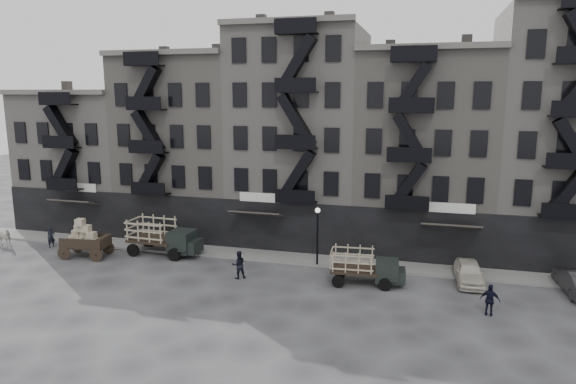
% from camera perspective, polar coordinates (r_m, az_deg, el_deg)
% --- Properties ---
extents(ground, '(140.00, 140.00, 0.00)m').
position_cam_1_polar(ground, '(35.35, -2.46, -9.18)').
color(ground, '#38383A').
rests_on(ground, ground).
extents(sidewalk, '(55.00, 2.50, 0.15)m').
position_cam_1_polar(sidewalk, '(38.71, -0.78, -7.22)').
color(sidewalk, slate).
rests_on(sidewalk, ground).
extents(building_west, '(10.00, 11.35, 13.20)m').
position_cam_1_polar(building_west, '(51.55, -20.78, 3.43)').
color(building_west, gray).
rests_on(building_west, ground).
extents(building_midwest, '(10.00, 11.35, 16.20)m').
position_cam_1_polar(building_midwest, '(46.26, -10.76, 5.03)').
color(building_midwest, gray).
rests_on(building_midwest, ground).
extents(building_center, '(10.00, 11.35, 18.20)m').
position_cam_1_polar(building_center, '(42.78, 1.42, 6.09)').
color(building_center, gray).
rests_on(building_center, ground).
extents(building_mideast, '(10.00, 11.35, 16.20)m').
position_cam_1_polar(building_mideast, '(41.69, 14.93, 4.20)').
color(building_mideast, gray).
rests_on(building_mideast, ground).
extents(building_east, '(10.00, 11.35, 19.20)m').
position_cam_1_polar(building_east, '(42.72, 28.61, 5.40)').
color(building_east, gray).
rests_on(building_east, ground).
extents(lamp_post, '(0.36, 0.36, 4.28)m').
position_cam_1_polar(lamp_post, '(36.17, 3.29, -4.08)').
color(lamp_post, black).
rests_on(lamp_post, ground).
extents(horse, '(1.86, 0.96, 1.52)m').
position_cam_1_polar(horse, '(47.14, -29.15, -4.44)').
color(horse, beige).
rests_on(horse, ground).
extents(wagon, '(3.72, 2.28, 2.99)m').
position_cam_1_polar(wagon, '(41.40, -21.71, -4.45)').
color(wagon, black).
rests_on(wagon, ground).
extents(stake_truck_west, '(5.71, 2.57, 2.81)m').
position_cam_1_polar(stake_truck_west, '(40.17, -13.77, -4.58)').
color(stake_truck_west, black).
rests_on(stake_truck_west, ground).
extents(stake_truck_east, '(4.82, 2.24, 2.36)m').
position_cam_1_polar(stake_truck_east, '(33.60, 8.58, -7.96)').
color(stake_truck_east, black).
rests_on(stake_truck_east, ground).
extents(car_east, '(1.90, 4.32, 1.45)m').
position_cam_1_polar(car_east, '(35.66, 19.47, -8.41)').
color(car_east, beige).
rests_on(car_east, ground).
extents(pedestrian_west, '(0.66, 0.71, 1.63)m').
position_cam_1_polar(pedestrian_west, '(45.17, -24.83, -4.60)').
color(pedestrian_west, black).
rests_on(pedestrian_west, ground).
extents(pedestrian_mid, '(1.16, 1.10, 1.90)m').
position_cam_1_polar(pedestrian_mid, '(34.54, -5.51, -8.05)').
color(pedestrian_mid, black).
rests_on(pedestrian_mid, ground).
extents(policeman, '(1.13, 0.65, 1.82)m').
position_cam_1_polar(policeman, '(31.07, 21.53, -11.12)').
color(policeman, black).
rests_on(policeman, ground).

